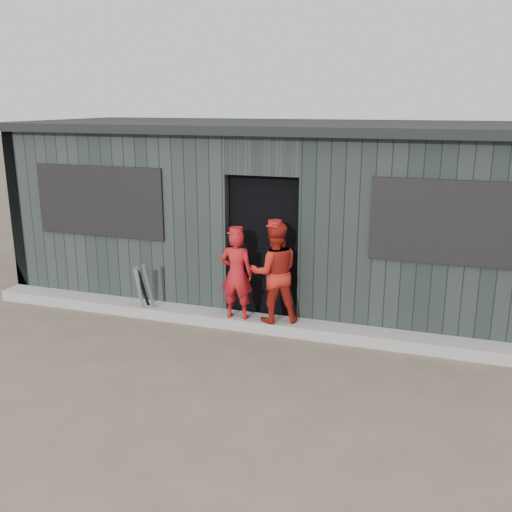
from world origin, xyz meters
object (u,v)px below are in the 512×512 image
(bat_right, at_px, (144,293))
(bat_mid, at_px, (150,291))
(player_grey_back, at_px, (294,270))
(dugout, at_px, (291,211))
(player_red_right, at_px, (275,272))
(player_red_left, at_px, (237,274))
(bat_left, at_px, (140,293))

(bat_right, bearing_deg, bat_mid, -24.38)
(bat_mid, distance_m, bat_right, 0.14)
(player_grey_back, bearing_deg, dugout, -60.71)
(player_grey_back, bearing_deg, player_red_right, 93.02)
(player_red_right, bearing_deg, player_grey_back, -122.91)
(dugout, bearing_deg, player_grey_back, -72.11)
(dugout, bearing_deg, player_red_right, -81.65)
(bat_right, relative_size, dugout, 0.09)
(bat_right, relative_size, player_red_right, 0.55)
(player_red_right, distance_m, player_grey_back, 0.66)
(player_red_left, height_order, player_red_right, player_red_right)
(bat_mid, xyz_separation_m, player_grey_back, (1.83, 0.77, 0.26))
(player_red_left, distance_m, player_red_right, 0.51)
(bat_right, xyz_separation_m, player_red_left, (1.36, 0.03, 0.40))
(bat_mid, relative_size, dugout, 0.10)
(bat_mid, distance_m, player_grey_back, 2.00)
(bat_left, distance_m, bat_mid, 0.14)
(bat_mid, distance_m, dugout, 2.52)
(player_red_left, bearing_deg, bat_right, -2.44)
(bat_right, xyz_separation_m, player_grey_back, (1.95, 0.71, 0.32))
(player_red_left, bearing_deg, player_grey_back, -134.33)
(bat_left, xyz_separation_m, dugout, (1.61, 1.88, 0.90))
(bat_right, xyz_separation_m, player_red_right, (1.86, 0.07, 0.45))
(player_red_right, relative_size, player_grey_back, 0.98)
(player_red_left, bearing_deg, dugout, -101.63)
(player_red_right, height_order, dugout, dugout)
(player_red_left, height_order, dugout, dugout)
(bat_left, distance_m, player_red_right, 1.92)
(bat_right, distance_m, dugout, 2.57)
(bat_right, relative_size, player_grey_back, 0.54)
(bat_mid, bearing_deg, bat_left, -157.10)
(bat_mid, height_order, player_grey_back, player_grey_back)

